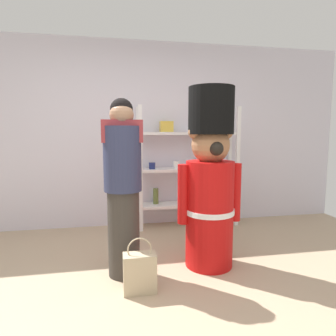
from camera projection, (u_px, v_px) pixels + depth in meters
The scene contains 6 objects.
ground_plane at pixel (148, 312), 2.17m from camera, with size 6.40×6.40×0.00m, color tan.
back_wall at pixel (130, 135), 4.16m from camera, with size 6.40×0.12×2.60m, color silver.
merchandise_shelf at pixel (188, 166), 4.15m from camera, with size 1.43×0.35×1.70m.
teddy_bear_guard at pixel (210, 182), 2.85m from camera, with size 0.65×0.49×1.76m.
person_shopper at pixel (123, 186), 2.66m from camera, with size 0.36×0.34×1.64m.
shopping_bag at pixel (140, 272), 2.43m from camera, with size 0.27×0.15×0.47m.
Camera 1 is at (-0.23, -2.02, 1.33)m, focal length 31.12 mm.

